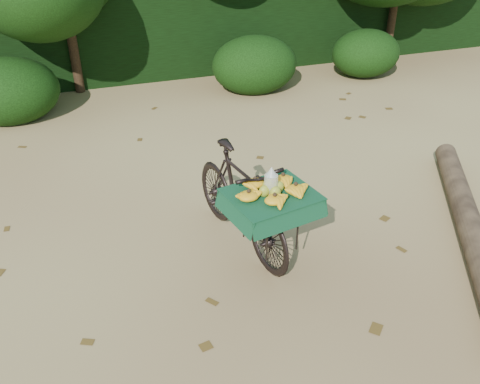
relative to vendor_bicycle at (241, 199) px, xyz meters
name	(u,v)px	position (x,y,z in m)	size (l,w,h in m)	color
ground	(263,215)	(0.45, 0.46, -0.59)	(80.00, 80.00, 0.00)	tan
vendor_bicycle	(241,199)	(0.00, 0.00, 0.00)	(1.02, 1.99, 1.16)	black
fallen_log	(471,228)	(2.51, -0.78, -0.45)	(0.28, 0.28, 3.95)	brown
hedge_backdrop	(157,27)	(0.45, 6.76, 0.31)	(26.00, 1.80, 1.80)	black
bush_clumps	(205,73)	(0.95, 4.76, -0.14)	(8.80, 1.70, 0.90)	black
leaf_litter	(245,189)	(0.45, 1.11, -0.59)	(7.00, 7.30, 0.01)	#523A15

